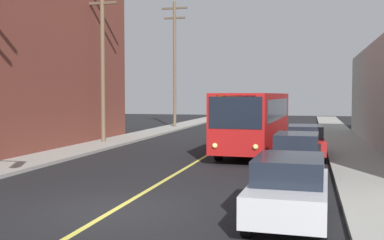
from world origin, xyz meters
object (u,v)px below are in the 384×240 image
(city_bus, at_px, (256,118))
(parked_car_black, at_px, (297,153))
(utility_pole_mid, at_px, (103,53))
(parked_car_silver, at_px, (289,188))
(parked_car_red, at_px, (305,141))
(utility_pole_far, at_px, (175,59))

(city_bus, height_order, parked_car_black, city_bus)
(utility_pole_mid, bearing_deg, parked_car_black, -35.48)
(parked_car_silver, height_order, parked_car_black, same)
(utility_pole_mid, bearing_deg, parked_car_red, -16.44)
(parked_car_silver, height_order, utility_pole_mid, utility_pole_mid)
(utility_pole_far, bearing_deg, city_bus, -59.86)
(parked_car_silver, distance_m, utility_pole_mid, 20.65)
(parked_car_red, bearing_deg, utility_pole_far, 123.35)
(parked_car_red, xyz_separation_m, utility_pole_mid, (-12.55, 3.70, 4.93))
(utility_pole_mid, relative_size, utility_pole_far, 0.88)
(utility_pole_far, bearing_deg, utility_pole_mid, -91.77)
(parked_car_silver, relative_size, parked_car_red, 1.00)
(city_bus, distance_m, utility_pole_mid, 10.71)
(utility_pole_mid, height_order, utility_pole_far, utility_pole_far)
(city_bus, relative_size, parked_car_black, 2.75)
(city_bus, bearing_deg, parked_car_silver, -80.31)
(parked_car_red, height_order, utility_pole_far, utility_pole_far)
(city_bus, bearing_deg, utility_pole_far, 120.14)
(parked_car_silver, distance_m, utility_pole_far, 33.21)
(parked_car_red, bearing_deg, parked_car_black, -93.13)
(parked_car_black, xyz_separation_m, utility_pole_far, (-11.82, 23.42, 5.62))
(city_bus, bearing_deg, parked_car_red, -39.29)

